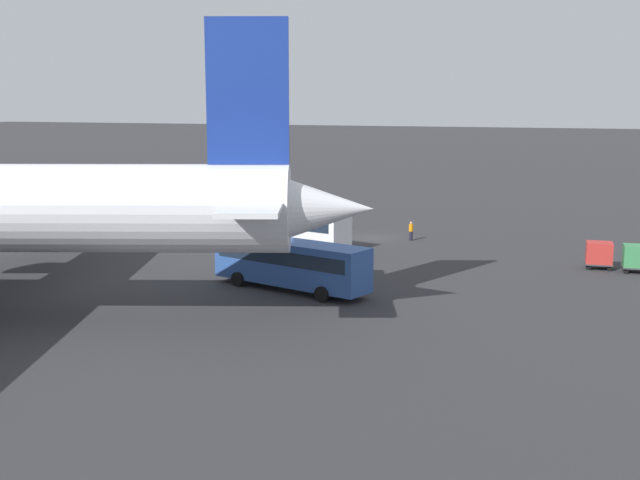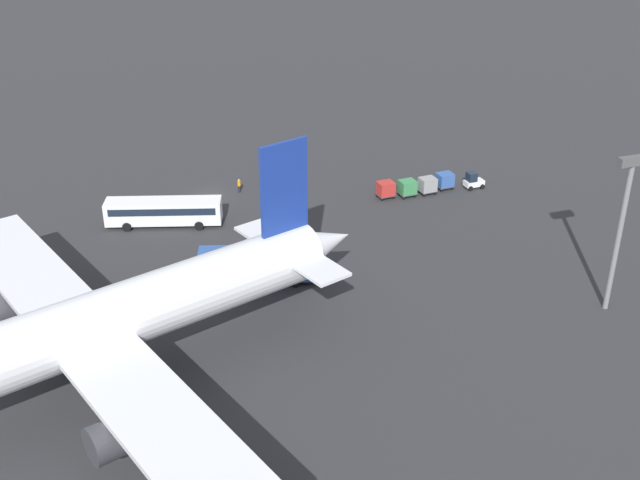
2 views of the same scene
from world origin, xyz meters
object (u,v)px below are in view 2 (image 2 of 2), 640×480
Objects in this scene: shuttle_bus_near at (164,210)px; shuttle_bus_far at (258,263)px; cargo_cart_grey at (428,185)px; cargo_cart_blue at (445,180)px; cargo_cart_red at (386,189)px; airplane at (63,338)px; worker_person at (239,186)px; cargo_cart_green at (407,187)px; baggage_tug at (473,181)px.

shuttle_bus_near is 16.86m from shuttle_bus_far.
shuttle_bus_near is 1.10× the size of shuttle_bus_far.
shuttle_bus_far is 5.59× the size of cargo_cart_grey.
shuttle_bus_near is 34.34m from cargo_cart_blue.
cargo_cart_blue is at bearing -166.27° from cargo_cart_grey.
shuttle_bus_far is at bearing 36.25° from cargo_cart_red.
airplane is 42.14m from worker_person.
cargo_cart_grey is (-43.18, -28.04, -5.27)m from airplane.
airplane reaches higher than cargo_cart_grey.
cargo_cart_red is at bearing -161.98° from airplane.
cargo_cart_green is (-40.54, -28.10, -5.27)m from airplane.
cargo_cart_red is at bearing -8.92° from cargo_cart_green.
cargo_cart_blue is 2.73m from cargo_cart_grey.
shuttle_bus_near is at bearing -3.00° from cargo_cart_green.
shuttle_bus_near reaches higher than worker_person.
baggage_tug is 1.16× the size of cargo_cart_grey.
shuttle_bus_near is 6.16× the size of cargo_cart_red.
cargo_cart_grey is (6.10, -0.20, 0.25)m from baggage_tug.
cargo_cart_green is (-29.02, 1.52, -0.63)m from shuttle_bus_near.
shuttle_bus_near is 5.30× the size of baggage_tug.
cargo_cart_red is (-37.89, -28.52, -5.27)m from airplane.
baggage_tug is at bearing 166.16° from cargo_cart_blue.
worker_person is at bearing -16.27° from cargo_cart_blue.
cargo_cart_grey is at bearing -5.06° from baggage_tug.
airplane is 32.12m from shuttle_bus_near.
baggage_tug is (-49.28, -27.84, -5.52)m from airplane.
cargo_cart_grey and cargo_cart_red have the same top height.
baggage_tug is 1.16× the size of cargo_cart_blue.
shuttle_bus_far is 5.59× the size of cargo_cart_red.
cargo_cart_grey is 1.00× the size of cargo_cart_green.
baggage_tug is at bearing 164.03° from worker_person.
cargo_cart_blue is (-34.32, 0.94, -0.63)m from shuttle_bus_near.
cargo_cart_blue is 1.00× the size of cargo_cart_grey.
cargo_cart_grey and cargo_cart_green have the same top height.
airplane is 25.19× the size of cargo_cart_red.
airplane is 4.09× the size of shuttle_bus_near.
cargo_cart_grey is at bearing 13.73° from cargo_cart_blue.
cargo_cart_red is at bearing -5.15° from cargo_cart_grey.
worker_person is (27.71, -7.93, -0.07)m from baggage_tug.
worker_person is at bearing -19.13° from baggage_tug.
shuttle_bus_far reaches higher than cargo_cart_red.
cargo_cart_red is (5.30, -0.48, 0.00)m from cargo_cart_grey.
worker_person is 25.28m from cargo_cart_blue.
baggage_tug is at bearing 178.27° from cargo_cart_green.
cargo_cart_red reaches higher than worker_person.
worker_person is 17.86m from cargo_cart_red.
cargo_cart_blue is (-45.83, -28.68, -5.27)m from airplane.
airplane is 25.19× the size of cargo_cart_green.
airplane is at bearing 34.73° from cargo_cart_green.
airplane is 30.74× the size of worker_person.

